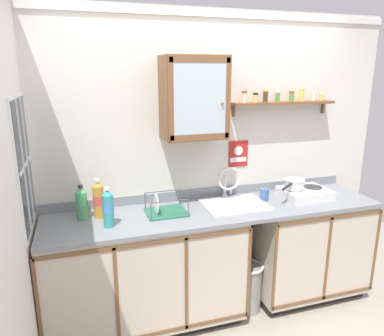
% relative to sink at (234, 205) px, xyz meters
% --- Properties ---
extents(floor, '(5.81, 5.81, 0.00)m').
position_rel_sink_xyz_m(floor, '(-0.17, -0.40, -0.94)').
color(floor, '#9E9384').
rests_on(floor, ground).
extents(back_wall, '(3.41, 0.07, 2.52)m').
position_rel_sink_xyz_m(back_wall, '(-0.17, 0.29, 0.33)').
color(back_wall, silver).
rests_on(back_wall, ground).
extents(side_wall_left, '(0.05, 3.47, 2.52)m').
position_rel_sink_xyz_m(side_wall_left, '(-1.59, -0.67, 0.32)').
color(side_wall_left, silver).
rests_on(side_wall_left, ground).
extents(lower_cabinet_run, '(1.56, 0.62, 0.91)m').
position_rel_sink_xyz_m(lower_cabinet_run, '(-0.78, -0.04, -0.48)').
color(lower_cabinet_run, black).
rests_on(lower_cabinet_run, ground).
extents(lower_cabinet_run_right, '(1.03, 0.62, 0.91)m').
position_rel_sink_xyz_m(lower_cabinet_run_right, '(0.72, -0.04, -0.48)').
color(lower_cabinet_run_right, black).
rests_on(lower_cabinet_run_right, ground).
extents(countertop, '(2.77, 0.65, 0.03)m').
position_rel_sink_xyz_m(countertop, '(-0.17, -0.04, -0.01)').
color(countertop, gray).
rests_on(countertop, lower_cabinet_run).
extents(backsplash, '(2.77, 0.02, 0.08)m').
position_rel_sink_xyz_m(backsplash, '(-0.17, 0.25, 0.05)').
color(backsplash, gray).
rests_on(backsplash, countertop).
extents(sink, '(0.52, 0.46, 0.41)m').
position_rel_sink_xyz_m(sink, '(0.00, 0.00, 0.00)').
color(sink, silver).
rests_on(sink, countertop).
extents(hot_plate_stove, '(0.41, 0.33, 0.08)m').
position_rel_sink_xyz_m(hot_plate_stove, '(0.68, -0.02, 0.05)').
color(hot_plate_stove, silver).
rests_on(hot_plate_stove, countertop).
extents(saucepan, '(0.32, 0.27, 0.09)m').
position_rel_sink_xyz_m(saucepan, '(0.57, 0.01, 0.13)').
color(saucepan, silver).
rests_on(saucepan, hot_plate_stove).
extents(bottle_soda_green_0, '(0.09, 0.09, 0.27)m').
position_rel_sink_xyz_m(bottle_soda_green_0, '(-1.22, 0.06, 0.13)').
color(bottle_soda_green_0, '#4CB266').
rests_on(bottle_soda_green_0, countertop).
extents(bottle_juice_amber_1, '(0.08, 0.08, 0.31)m').
position_rel_sink_xyz_m(bottle_juice_amber_1, '(-1.10, 0.06, 0.15)').
color(bottle_juice_amber_1, gold).
rests_on(bottle_juice_amber_1, countertop).
extents(bottle_detergent_teal_2, '(0.08, 0.08, 0.30)m').
position_rel_sink_xyz_m(bottle_detergent_teal_2, '(-1.04, -0.14, 0.15)').
color(bottle_detergent_teal_2, teal).
rests_on(bottle_detergent_teal_2, countertop).
extents(dish_rack, '(0.31, 0.27, 0.17)m').
position_rel_sink_xyz_m(dish_rack, '(-0.60, -0.01, 0.03)').
color(dish_rack, '#26664C').
rests_on(dish_rack, countertop).
extents(mug, '(0.08, 0.11, 0.10)m').
position_rel_sink_xyz_m(mug, '(0.30, 0.03, 0.06)').
color(mug, '#3F6699').
rests_on(mug, countertop).
extents(wall_cabinet, '(0.50, 0.34, 0.64)m').
position_rel_sink_xyz_m(wall_cabinet, '(-0.32, 0.11, 0.89)').
color(wall_cabinet, brown).
extents(spice_shelf, '(0.96, 0.14, 0.23)m').
position_rel_sink_xyz_m(spice_shelf, '(0.53, 0.20, 0.84)').
color(spice_shelf, brown).
extents(warning_sign, '(0.18, 0.01, 0.23)m').
position_rel_sink_xyz_m(warning_sign, '(0.14, 0.26, 0.38)').
color(warning_sign, '#B2261E').
extents(window, '(0.03, 0.57, 0.89)m').
position_rel_sink_xyz_m(window, '(-1.56, -0.13, 0.51)').
color(window, '#262D38').
extents(trash_bin, '(0.25, 0.25, 0.43)m').
position_rel_sink_xyz_m(trash_bin, '(0.10, -0.13, -0.71)').
color(trash_bin, gray).
rests_on(trash_bin, ground).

